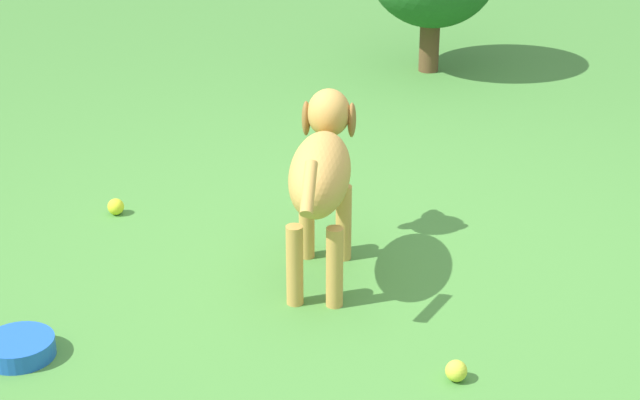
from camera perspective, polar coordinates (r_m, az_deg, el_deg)
ground at (r=3.72m, az=2.13°, el=-4.21°), size 14.00×14.00×0.00m
dog at (r=3.58m, az=0.09°, el=1.61°), size 0.81×0.45×0.60m
tennis_ball_0 at (r=3.18m, az=7.41°, el=-9.18°), size 0.07×0.07×0.07m
tennis_ball_1 at (r=4.26m, az=-11.03°, el=-0.36°), size 0.07×0.07×0.07m
water_bowl at (r=3.39m, az=-16.02°, el=-7.72°), size 0.22×0.22×0.06m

